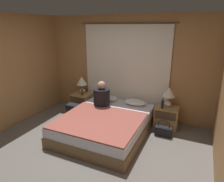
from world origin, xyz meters
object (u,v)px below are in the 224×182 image
(lamp_left, at_px, (82,82))
(pillow_left, at_px, (107,98))
(backpack_on_floor, at_px, (73,110))
(nightstand_left, at_px, (82,102))
(beer_bottle_on_right_stand, at_px, (162,104))
(bed, at_px, (106,124))
(nightstand_right, at_px, (166,117))
(lamp_right, at_px, (169,94))
(beer_bottle_on_left_stand, at_px, (82,92))
(pillow_right, at_px, (135,102))
(person_left_in_bed, at_px, (102,96))
(handbag_on_floor, at_px, (163,131))

(lamp_left, bearing_deg, pillow_left, -1.37)
(backpack_on_floor, bearing_deg, nightstand_left, 95.27)
(beer_bottle_on_right_stand, xyz_separation_m, backpack_on_floor, (-2.15, -0.34, -0.39))
(bed, bearing_deg, nightstand_right, 35.36)
(lamp_left, height_order, lamp_right, same)
(nightstand_left, relative_size, beer_bottle_on_left_stand, 2.51)
(nightstand_right, bearing_deg, pillow_left, 178.92)
(pillow_right, relative_size, person_left_in_bed, 0.89)
(bed, height_order, lamp_right, lamp_right)
(lamp_left, distance_m, backpack_on_floor, 0.78)
(person_left_in_bed, distance_m, backpack_on_floor, 0.90)
(bed, distance_m, pillow_left, 0.96)
(lamp_left, xyz_separation_m, person_left_in_bed, (0.81, -0.41, -0.15))
(beer_bottle_on_left_stand, bearing_deg, handbag_on_floor, -7.93)
(nightstand_left, xyz_separation_m, backpack_on_floor, (0.04, -0.46, -0.05))
(nightstand_left, relative_size, lamp_right, 1.13)
(nightstand_right, distance_m, beer_bottle_on_left_stand, 2.20)
(lamp_right, height_order, pillow_left, lamp_right)
(nightstand_right, distance_m, lamp_right, 0.55)
(bed, relative_size, beer_bottle_on_right_stand, 8.79)
(pillow_right, xyz_separation_m, backpack_on_floor, (-1.47, -0.48, -0.28))
(nightstand_right, distance_m, beer_bottle_on_right_stand, 0.37)
(pillow_right, bearing_deg, beer_bottle_on_left_stand, -174.27)
(beer_bottle_on_left_stand, relative_size, handbag_on_floor, 0.56)
(lamp_right, xyz_separation_m, beer_bottle_on_right_stand, (-0.09, -0.16, -0.21))
(lamp_left, xyz_separation_m, pillow_right, (1.51, -0.02, -0.32))
(pillow_right, distance_m, beer_bottle_on_right_stand, 0.70)
(nightstand_right, distance_m, handbag_on_floor, 0.44)
(nightstand_left, bearing_deg, pillow_left, 2.12)
(backpack_on_floor, bearing_deg, lamp_right, 12.66)
(nightstand_left, bearing_deg, pillow_right, 1.08)
(lamp_left, relative_size, beer_bottle_on_left_stand, 2.23)
(lamp_right, distance_m, pillow_right, 0.84)
(beer_bottle_on_left_stand, bearing_deg, bed, -34.01)
(nightstand_right, relative_size, handbag_on_floor, 1.40)
(bed, relative_size, pillow_right, 3.89)
(nightstand_left, height_order, person_left_in_bed, person_left_in_bed)
(lamp_right, relative_size, person_left_in_bed, 0.76)
(pillow_left, height_order, person_left_in_bed, person_left_in_bed)
(pillow_right, height_order, backpack_on_floor, pillow_right)
(lamp_right, height_order, beer_bottle_on_right_stand, lamp_right)
(bed, xyz_separation_m, pillow_right, (0.37, 0.84, 0.27))
(nightstand_right, bearing_deg, person_left_in_bed, -166.20)
(bed, bearing_deg, pillow_left, 113.82)
(pillow_left, relative_size, backpack_on_floor, 1.54)
(nightstand_right, relative_size, beer_bottle_on_right_stand, 2.15)
(nightstand_left, xyz_separation_m, pillow_right, (1.51, 0.03, 0.23))
(backpack_on_floor, bearing_deg, pillow_right, 18.25)
(bed, xyz_separation_m, pillow_left, (-0.37, 0.84, 0.27))
(pillow_right, relative_size, beer_bottle_on_left_stand, 2.63)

